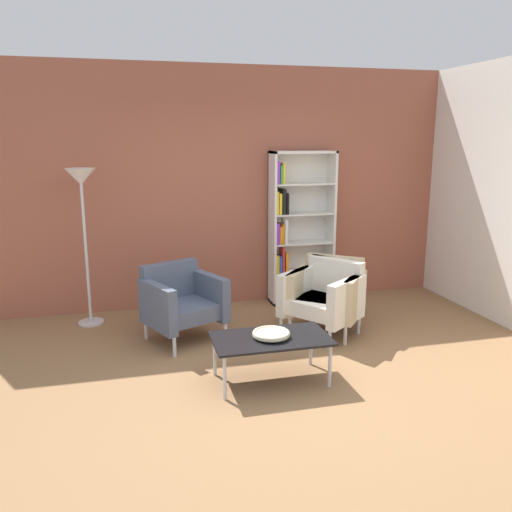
{
  "coord_description": "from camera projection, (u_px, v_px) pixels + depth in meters",
  "views": [
    {
      "loc": [
        -1.26,
        -3.94,
        2.07
      ],
      "look_at": [
        -0.03,
        0.84,
        0.95
      ],
      "focal_mm": 37.0,
      "sensor_mm": 36.0,
      "label": 1
    }
  ],
  "objects": [
    {
      "name": "armchair_by_bookshelf",
      "position": [
        181.0,
        301.0,
        5.43
      ],
      "size": [
        0.91,
        0.88,
        0.78
      ],
      "rotation": [
        0.0,
        0.0,
        0.43
      ],
      "color": "#4C566B",
      "rests_on": "ground_plane"
    },
    {
      "name": "floor_lamp_torchiere",
      "position": [
        82.0,
        196.0,
        5.66
      ],
      "size": [
        0.32,
        0.32,
        1.74
      ],
      "color": "silver",
      "rests_on": "ground_plane"
    },
    {
      "name": "brick_back_panel",
      "position": [
        226.0,
        188.0,
        6.48
      ],
      "size": [
        6.4,
        0.12,
        2.9
      ],
      "primitive_type": "cube",
      "color": "#9E5642",
      "rests_on": "ground_plane"
    },
    {
      "name": "ground_plane",
      "position": [
        284.0,
        386.0,
        4.48
      ],
      "size": [
        8.32,
        8.32,
        0.0
      ],
      "primitive_type": "plane",
      "color": "olive"
    },
    {
      "name": "coffee_table_low",
      "position": [
        271.0,
        341.0,
        4.49
      ],
      "size": [
        1.0,
        0.56,
        0.4
      ],
      "color": "black",
      "rests_on": "ground_plane"
    },
    {
      "name": "bookshelf_tall",
      "position": [
        296.0,
        229.0,
        6.6
      ],
      "size": [
        0.8,
        0.3,
        1.9
      ],
      "color": "silver",
      "rests_on": "ground_plane"
    },
    {
      "name": "armchair_near_window",
      "position": [
        324.0,
        296.0,
        5.6
      ],
      "size": [
        0.93,
        0.95,
        0.78
      ],
      "rotation": [
        0.0,
        0.0,
        -0.94
      ],
      "color": "white",
      "rests_on": "ground_plane"
    },
    {
      "name": "decorative_bowl",
      "position": [
        271.0,
        333.0,
        4.48
      ],
      "size": [
        0.32,
        0.32,
        0.05
      ],
      "color": "beige",
      "rests_on": "coffee_table_low"
    },
    {
      "name": "armchair_corner_red",
      "position": [
        328.0,
        293.0,
        5.7
      ],
      "size": [
        0.95,
        0.94,
        0.78
      ],
      "rotation": [
        0.0,
        0.0,
        -0.68
      ],
      "color": "#C6B289",
      "rests_on": "ground_plane"
    }
  ]
}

